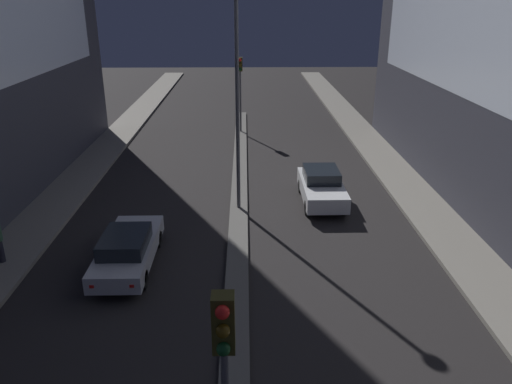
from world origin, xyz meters
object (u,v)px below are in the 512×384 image
(traffic_light_near, at_px, (225,376))
(traffic_light_mid, at_px, (240,78))
(street_lamp, at_px, (237,59))
(car_left_lane, at_px, (128,249))
(car_right_lane, at_px, (322,186))

(traffic_light_near, xyz_separation_m, traffic_light_mid, (0.00, 28.07, 0.00))
(traffic_light_near, bearing_deg, traffic_light_mid, 90.00)
(street_lamp, bearing_deg, car_left_lane, -127.38)
(traffic_light_near, distance_m, traffic_light_mid, 28.07)
(car_right_lane, bearing_deg, traffic_light_mid, 106.88)
(street_lamp, bearing_deg, traffic_light_near, -90.00)
(street_lamp, height_order, car_right_lane, street_lamp)
(traffic_light_mid, bearing_deg, traffic_light_near, -90.00)
(traffic_light_near, height_order, traffic_light_mid, same)
(traffic_light_near, height_order, car_right_lane, traffic_light_near)
(traffic_light_mid, bearing_deg, car_right_lane, -73.12)
(traffic_light_near, height_order, street_lamp, street_lamp)
(car_left_lane, height_order, car_right_lane, car_right_lane)
(car_right_lane, bearing_deg, traffic_light_near, -103.72)
(car_left_lane, bearing_deg, traffic_light_near, -68.68)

